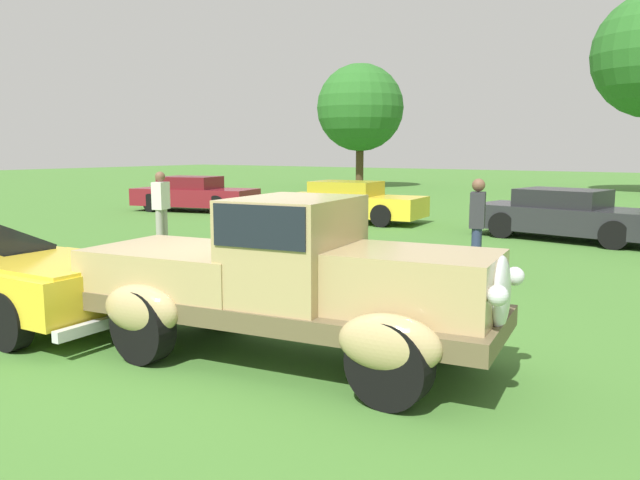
% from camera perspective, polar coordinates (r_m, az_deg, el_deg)
% --- Properties ---
extents(ground_plane, '(120.00, 120.00, 0.00)m').
position_cam_1_polar(ground_plane, '(7.25, -6.49, -9.42)').
color(ground_plane, '#42752D').
extents(feature_pickup_truck, '(4.67, 2.33, 1.70)m').
position_cam_1_polar(feature_pickup_truck, '(6.54, -2.94, -3.43)').
color(feature_pickup_truck, brown).
rests_on(feature_pickup_truck, ground_plane).
extents(neighbor_convertible, '(4.32, 1.96, 1.40)m').
position_cam_1_polar(neighbor_convertible, '(9.07, -26.14, -2.86)').
color(neighbor_convertible, yellow).
rests_on(neighbor_convertible, ground_plane).
extents(show_car_burgundy, '(4.61, 2.72, 1.22)m').
position_cam_1_polar(show_car_burgundy, '(22.92, -11.23, 4.05)').
color(show_car_burgundy, maroon).
rests_on(show_car_burgundy, ground_plane).
extents(show_car_yellow, '(4.50, 2.16, 1.22)m').
position_cam_1_polar(show_car_yellow, '(19.15, 2.71, 3.41)').
color(show_car_yellow, yellow).
rests_on(show_car_yellow, ground_plane).
extents(show_car_charcoal, '(4.64, 2.36, 1.22)m').
position_cam_1_polar(show_car_charcoal, '(16.44, 21.24, 2.08)').
color(show_car_charcoal, '#28282D').
rests_on(show_car_charcoal, ground_plane).
extents(spectator_between_cars, '(0.36, 0.46, 1.69)m').
position_cam_1_polar(spectator_between_cars, '(14.53, -14.04, 2.91)').
color(spectator_between_cars, '#9E998E').
rests_on(spectator_between_cars, ground_plane).
extents(spectator_far_side, '(0.35, 0.45, 1.69)m').
position_cam_1_polar(spectator_far_side, '(11.10, 13.90, 1.36)').
color(spectator_far_side, '#283351').
rests_on(spectator_far_side, ground_plane).
extents(treeline_far_left, '(4.91, 4.91, 6.95)m').
position_cam_1_polar(treeline_far_left, '(36.85, 3.61, 11.73)').
color(treeline_far_left, '#47331E').
rests_on(treeline_far_left, ground_plane).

